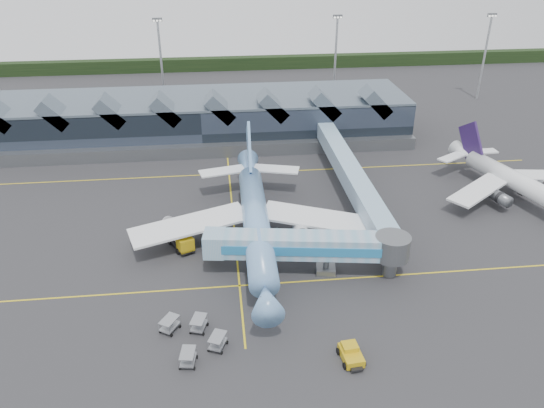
{
  "coord_description": "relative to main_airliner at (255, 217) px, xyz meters",
  "views": [
    {
      "loc": [
        -2.02,
        -65.68,
        43.2
      ],
      "look_at": [
        5.88,
        5.38,
        5.0
      ],
      "focal_mm": 35.0,
      "sensor_mm": 36.0,
      "label": 1
    }
  ],
  "objects": [
    {
      "name": "regional_jet",
      "position": [
        45.89,
        9.66,
        -0.73
      ],
      "size": [
        27.57,
        30.81,
        10.76
      ],
      "rotation": [
        0.0,
        0.0,
        0.29
      ],
      "color": "white",
      "rests_on": "ground"
    },
    {
      "name": "fuel_truck",
      "position": [
        -11.89,
        0.75,
        -2.49
      ],
      "size": [
        5.33,
        8.52,
        2.94
      ],
      "rotation": [
        0.0,
        0.0,
        0.43
      ],
      "color": "black",
      "rests_on": "ground"
    },
    {
      "name": "tree_line_far",
      "position": [
        -3.12,
        106.95,
        -2.14
      ],
      "size": [
        260.0,
        4.0,
        4.0
      ],
      "primitive_type": "cube",
      "color": "black",
      "rests_on": "ground"
    },
    {
      "name": "jet_bridge",
      "position": [
        7.77,
        -9.24,
        0.14
      ],
      "size": [
        27.88,
        7.9,
        6.22
      ],
      "rotation": [
        0.0,
        0.0,
        -0.15
      ],
      "color": "#7AAFCC",
      "rests_on": "ground"
    },
    {
      "name": "pushback_tug",
      "position": [
        8.45,
        -25.97,
        -3.37
      ],
      "size": [
        2.76,
        4.05,
        1.71
      ],
      "rotation": [
        0.0,
        0.0,
        0.1
      ],
      "color": "#C19C12",
      "rests_on": "ground"
    },
    {
      "name": "baggage_carts",
      "position": [
        -8.99,
        -21.28,
        -3.19
      ],
      "size": [
        8.13,
        8.46,
        1.68
      ],
      "rotation": [
        0.0,
        0.0,
        -0.4
      ],
      "color": "#93959B",
      "rests_on": "ground"
    },
    {
      "name": "ground",
      "position": [
        -3.12,
        -3.05,
        -4.14
      ],
      "size": [
        260.0,
        260.0,
        0.0
      ],
      "primitive_type": "plane",
      "color": "#2D2D30",
      "rests_on": "ground"
    },
    {
      "name": "main_airliner",
      "position": [
        0.0,
        0.0,
        0.0
      ],
      "size": [
        38.15,
        43.78,
        14.09
      ],
      "rotation": [
        0.0,
        0.0,
        -0.02
      ],
      "color": "#6992D4",
      "rests_on": "ground"
    },
    {
      "name": "taxi_stripes",
      "position": [
        -3.12,
        6.95,
        -4.14
      ],
      "size": [
        120.0,
        60.0,
        0.01
      ],
      "color": "yellow",
      "rests_on": "ground"
    },
    {
      "name": "terminal",
      "position": [
        -8.19,
        44.3,
        0.74
      ],
      "size": [
        90.0,
        22.25,
        12.52
      ],
      "color": "black",
      "rests_on": "ground"
    },
    {
      "name": "light_masts",
      "position": [
        17.88,
        59.75,
        8.35
      ],
      "size": [
        132.4,
        42.56,
        22.45
      ],
      "color": "#9CA0A4",
      "rests_on": "ground"
    }
  ]
}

